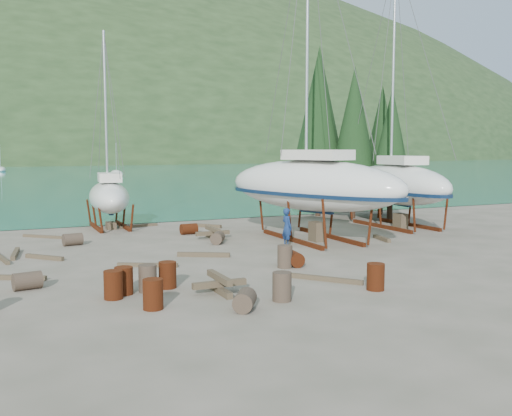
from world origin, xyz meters
name	(u,v)px	position (x,y,z in m)	size (l,w,h in m)	color
ground	(259,268)	(0.00, 0.00, 0.00)	(600.00, 600.00, 0.00)	#585445
bay_water	(13,158)	(0.00, 315.00, 0.01)	(700.00, 700.00, 0.00)	teal
far_hill	(12,158)	(0.00, 320.00, 0.00)	(800.00, 360.00, 110.00)	#21351A
far_house_right	(113,154)	(30.00, 190.00, 2.92)	(6.60, 5.60, 5.60)	beige
cypress_near_right	(354,131)	(12.50, 12.00, 5.79)	(3.60, 3.60, 10.00)	black
cypress_mid_right	(391,144)	(14.00, 10.00, 4.92)	(3.06, 3.06, 8.50)	black
cypress_back_left	(319,119)	(11.00, 14.00, 6.66)	(4.14, 4.14, 11.50)	black
cypress_far_right	(382,140)	(15.50, 13.00, 5.21)	(3.24, 3.24, 9.00)	black
moored_boat_mid	(117,174)	(10.00, 80.00, 0.39)	(2.00, 5.00, 6.05)	silver
moored_boat_far	(1,170)	(-8.00, 110.00, 0.39)	(2.00, 5.00, 6.05)	silver
large_sailboat_near	(312,185)	(5.32, 5.15, 2.81)	(6.63, 11.51, 17.43)	silver
large_sailboat_far	(396,184)	(12.27, 7.25, 2.57)	(4.01, 10.20, 15.73)	silver
small_sailboat_shore	(109,196)	(-3.20, 13.71, 1.87)	(2.96, 7.26, 11.31)	silver
worker	(287,227)	(3.35, 4.04, 0.90)	(0.66, 0.43, 1.80)	navy
drum_1	(245,300)	(-2.85, -5.18, 0.29)	(0.58, 0.58, 0.88)	#2D2823
drum_4	(189,229)	(0.26, 9.53, 0.29)	(0.58, 0.58, 0.88)	#5E1F10
drum_5	(285,256)	(0.92, -0.42, 0.44)	(0.58, 0.58, 0.88)	#2D2823
drum_6	(294,259)	(1.40, -0.31, 0.29)	(0.58, 0.58, 0.88)	#5E1F10
drum_7	(376,277)	(1.97, -4.79, 0.44)	(0.58, 0.58, 0.88)	#5E1F10
drum_8	(124,281)	(-5.60, -1.94, 0.44)	(0.58, 0.58, 0.88)	#5E1F10
drum_9	(73,239)	(-5.91, 8.39, 0.29)	(0.58, 0.58, 0.88)	#2D2823
drum_10	(113,285)	(-6.01, -2.36, 0.44)	(0.58, 0.58, 0.88)	#5E1F10
drum_11	(218,238)	(0.56, 5.95, 0.29)	(0.58, 0.58, 0.88)	#2D2823
drum_13	(153,294)	(-5.19, -3.98, 0.44)	(0.58, 0.58, 0.88)	#5E1F10
drum_14	(168,275)	(-4.12, -1.70, 0.44)	(0.58, 0.58, 0.88)	#5E1F10
drum_15	(27,281)	(-8.34, 0.01, 0.29)	(0.58, 0.58, 0.88)	#2D2823
drum_16	(148,278)	(-4.84, -1.93, 0.44)	(0.58, 0.58, 0.88)	#2D2823
drum_17	(282,287)	(-1.42, -4.71, 0.44)	(0.58, 0.58, 0.88)	#2D2823
timber_0	(46,237)	(-6.87, 11.33, 0.07)	(0.14, 2.85, 0.14)	brown
timber_1	(382,238)	(8.47, 3.49, 0.10)	(0.19, 1.66, 0.19)	brown
timber_2	(15,254)	(-8.51, 6.64, 0.09)	(0.19, 2.42, 0.19)	brown
timber_4	(44,257)	(-7.43, 5.28, 0.09)	(0.17, 1.96, 0.17)	brown
timber_5	(323,279)	(1.09, -2.96, 0.08)	(0.16, 2.88, 0.16)	brown
timber_6	(208,226)	(2.12, 11.66, 0.10)	(0.19, 1.72, 0.19)	brown
timber_8	(204,255)	(-1.20, 3.02, 0.09)	(0.19, 2.26, 0.19)	brown
timber_9	(139,226)	(-1.54, 13.54, 0.08)	(0.15, 2.36, 0.15)	brown
timber_11	(148,265)	(-3.89, 1.94, 0.08)	(0.15, 2.39, 0.15)	brown
timber_12	(17,278)	(-8.61, 1.65, 0.08)	(0.17, 2.15, 0.17)	brown
timber_15	(1,257)	(-9.09, 6.07, 0.07)	(0.15, 2.99, 0.15)	brown
timber_pile_fore	(219,284)	(-2.80, -3.04, 0.30)	(1.80, 1.80, 0.60)	brown
timber_pile_aft	(213,233)	(0.88, 7.50, 0.30)	(1.80, 1.80, 0.60)	brown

